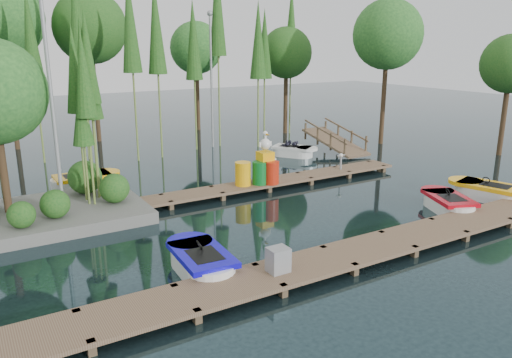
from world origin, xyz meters
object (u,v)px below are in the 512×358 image
boat_red (448,204)px  utility_cabinet (278,260)px  boat_blue (201,262)px  boat_yellow_far (84,181)px  island (23,124)px  yellow_barrel (243,174)px  drum_cluster (266,168)px

boat_red → utility_cabinet: bearing=-146.9°
boat_red → boat_blue: bearing=-157.5°
boat_yellow_far → island: bearing=-107.8°
island → yellow_barrel: size_ratio=7.43×
island → boat_yellow_far: 4.75m
boat_red → drum_cluster: 6.75m
boat_yellow_far → yellow_barrel: size_ratio=2.99×
boat_blue → boat_yellow_far: (-0.82, 9.29, 0.02)m
boat_blue → yellow_barrel: yellow_barrel is taller
island → boat_red: (12.44, -6.30, -2.94)m
boat_blue → yellow_barrel: (4.33, 5.49, 0.49)m
boat_red → boat_yellow_far: bearing=160.1°
boat_red → yellow_barrel: (-5.03, 5.51, 0.51)m
boat_blue → yellow_barrel: 7.01m
boat_yellow_far → utility_cabinet: (2.15, -10.80, 0.32)m
island → boat_red: island is taller
island → drum_cluster: bearing=-6.4°
boat_yellow_far → utility_cabinet: size_ratio=4.48×
island → boat_blue: size_ratio=2.45×
boat_blue → island: bearing=119.7°
drum_cluster → boat_yellow_far: bearing=147.1°
boat_blue → utility_cabinet: utility_cabinet is taller
yellow_barrel → utility_cabinet: bearing=-113.2°
utility_cabinet → boat_yellow_far: bearing=101.3°
boat_blue → boat_yellow_far: bearing=98.7°
yellow_barrel → island: bearing=173.9°
boat_yellow_far → drum_cluster: 7.32m
drum_cluster → yellow_barrel: bearing=171.0°
boat_yellow_far → utility_cabinet: bearing=-59.6°
boat_red → yellow_barrel: 7.48m
boat_blue → utility_cabinet: 2.04m
island → boat_red: size_ratio=2.43×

